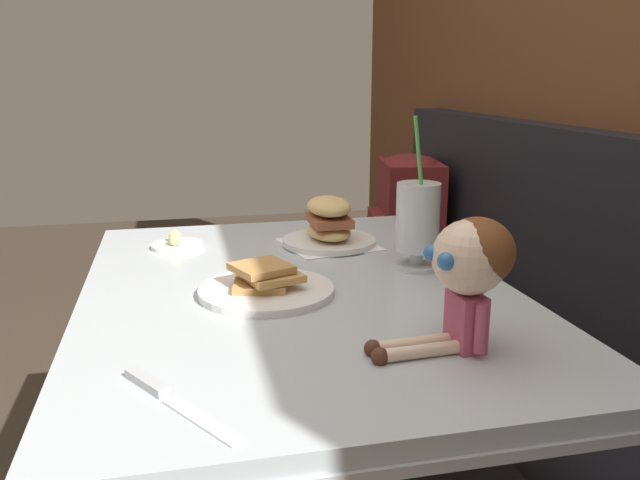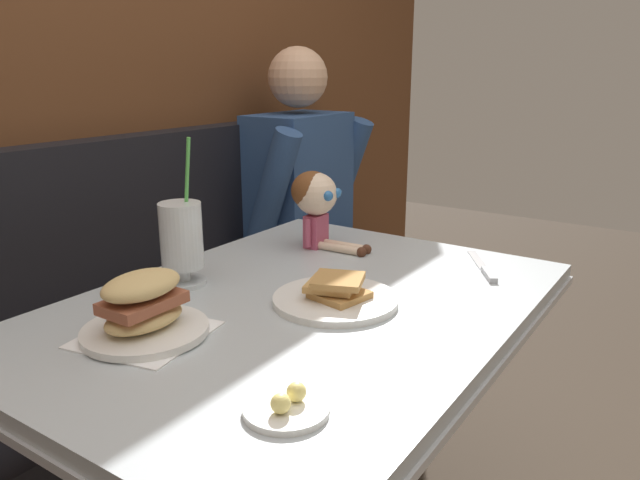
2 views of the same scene
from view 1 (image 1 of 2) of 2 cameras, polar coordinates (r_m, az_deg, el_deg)
The scene contains 9 objects.
booth_bench at distance 1.63m, azimuth 21.22°, elevation -16.07°, with size 2.60×0.48×1.00m.
diner_table at distance 1.30m, azimuth -1.99°, elevation -12.31°, with size 1.11×0.81×0.74m.
toast_plate at distance 1.18m, azimuth -4.86°, elevation -4.15°, with size 0.25×0.25×0.06m.
milkshake_glass at distance 1.32m, azimuth 8.71°, elevation 1.69°, with size 0.10×0.10×0.32m.
sandwich_plate at distance 1.50m, azimuth 0.81°, elevation 1.25°, with size 0.23×0.23×0.12m.
butter_saucer at distance 1.53m, azimuth -12.68°, elevation -0.33°, with size 0.12×0.12×0.04m.
butter_knife at distance 0.85m, azimuth -14.00°, elevation -13.03°, with size 0.21×0.14×0.01m.
seated_doll at distance 0.94m, azimuth 13.19°, elevation -2.16°, with size 0.12×0.22×0.20m.
backpack at distance 2.35m, azimuth 7.83°, elevation 2.82°, with size 0.33×0.29×0.41m.
Camera 1 is at (1.14, -0.04, 1.13)m, focal length 35.82 mm.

